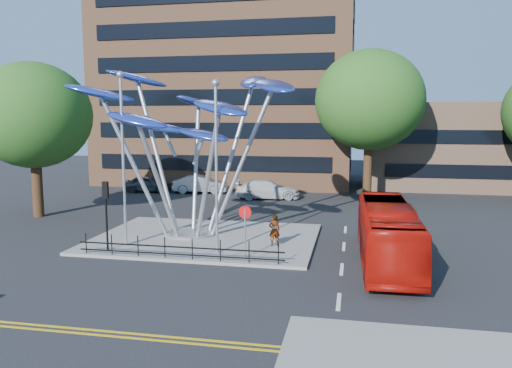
% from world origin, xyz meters
% --- Properties ---
extents(ground, '(120.00, 120.00, 0.00)m').
position_xyz_m(ground, '(0.00, 0.00, 0.00)').
color(ground, black).
rests_on(ground, ground).
extents(traffic_island, '(12.00, 9.00, 0.15)m').
position_xyz_m(traffic_island, '(-1.00, 6.00, 0.07)').
color(traffic_island, slate).
rests_on(traffic_island, ground).
extents(double_yellow_near, '(40.00, 0.12, 0.01)m').
position_xyz_m(double_yellow_near, '(0.00, -6.00, 0.01)').
color(double_yellow_near, gold).
rests_on(double_yellow_near, ground).
extents(double_yellow_far, '(40.00, 0.12, 0.01)m').
position_xyz_m(double_yellow_far, '(0.00, -6.30, 0.01)').
color(double_yellow_far, gold).
rests_on(double_yellow_far, ground).
extents(brick_tower, '(25.00, 15.00, 30.00)m').
position_xyz_m(brick_tower, '(-6.00, 32.00, 15.00)').
color(brick_tower, '#905D3F').
rests_on(brick_tower, ground).
extents(low_building_near, '(15.00, 8.00, 8.00)m').
position_xyz_m(low_building_near, '(16.00, 30.00, 4.00)').
color(low_building_near, tan).
rests_on(low_building_near, ground).
extents(tree_right, '(8.80, 8.80, 12.11)m').
position_xyz_m(tree_right, '(8.00, 22.00, 8.04)').
color(tree_right, black).
rests_on(tree_right, ground).
extents(tree_left, '(7.60, 7.60, 10.32)m').
position_xyz_m(tree_left, '(-14.00, 10.00, 6.79)').
color(tree_left, black).
rests_on(tree_left, ground).
extents(leaf_sculpture, '(12.72, 9.54, 9.51)m').
position_xyz_m(leaf_sculpture, '(-2.07, 6.68, 6.87)').
color(leaf_sculpture, '#9EA0A5').
rests_on(leaf_sculpture, traffic_island).
extents(street_lamp_left, '(0.36, 0.36, 8.80)m').
position_xyz_m(street_lamp_left, '(-4.50, 3.50, 5.36)').
color(street_lamp_left, '#9EA0A5').
rests_on(street_lamp_left, traffic_island).
extents(street_lamp_right, '(0.36, 0.36, 8.30)m').
position_xyz_m(street_lamp_right, '(0.50, 3.00, 5.09)').
color(street_lamp_right, '#9EA0A5').
rests_on(street_lamp_right, traffic_island).
extents(traffic_light_island, '(0.28, 0.18, 3.42)m').
position_xyz_m(traffic_light_island, '(-5.00, 2.50, 2.61)').
color(traffic_light_island, black).
rests_on(traffic_light_island, traffic_island).
extents(no_entry_sign_island, '(0.60, 0.10, 2.45)m').
position_xyz_m(no_entry_sign_island, '(2.00, 2.52, 1.82)').
color(no_entry_sign_island, '#9EA0A5').
rests_on(no_entry_sign_island, traffic_island).
extents(pedestrian_railing_front, '(10.00, 0.06, 1.00)m').
position_xyz_m(pedestrian_railing_front, '(-1.00, 1.70, 0.55)').
color(pedestrian_railing_front, black).
rests_on(pedestrian_railing_front, traffic_island).
extents(red_bus, '(2.55, 10.02, 2.78)m').
position_xyz_m(red_bus, '(8.50, 3.51, 1.39)').
color(red_bus, '#AB0F07').
rests_on(red_bus, ground).
extents(pedestrian, '(0.69, 0.58, 1.61)m').
position_xyz_m(pedestrian, '(3.00, 4.94, 0.96)').
color(pedestrian, gray).
rests_on(pedestrian, traffic_island).
extents(parked_car_left, '(4.44, 2.15, 1.46)m').
position_xyz_m(parked_car_left, '(-11.28, 21.93, 0.73)').
color(parked_car_left, '#3A3C41').
rests_on(parked_car_left, ground).
extents(parked_car_mid, '(4.98, 2.29, 1.58)m').
position_xyz_m(parked_car_mid, '(-6.43, 22.29, 0.79)').
color(parked_car_mid, '#9D9FA4').
rests_on(parked_car_mid, ground).
extents(parked_car_right, '(5.59, 3.03, 1.54)m').
position_xyz_m(parked_car_right, '(-0.05, 20.37, 0.77)').
color(parked_car_right, silver).
rests_on(parked_car_right, ground).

